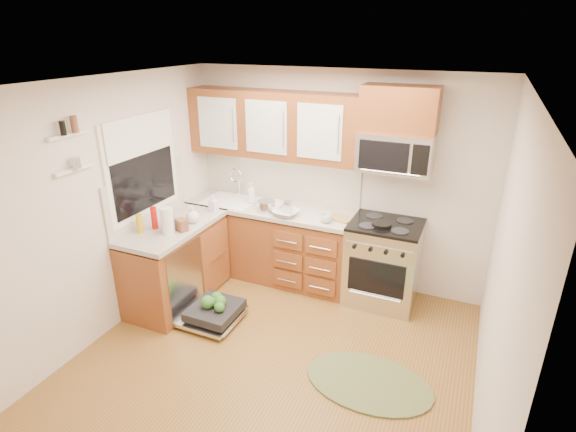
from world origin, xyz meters
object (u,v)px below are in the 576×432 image
at_px(dishwasher, 212,313).
at_px(skillet, 382,225).
at_px(sink, 231,210).
at_px(bowl_a, 286,213).
at_px(cutting_board, 340,218).
at_px(paper_towel_roll, 167,221).
at_px(upper_cabinets, 273,125).
at_px(bowl_b, 272,206).
at_px(microwave, 395,153).
at_px(range, 383,263).
at_px(stock_pot, 266,206).
at_px(cup, 326,218).
at_px(rug, 368,382).

relative_size(dishwasher, skillet, 3.32).
bearing_deg(sink, bowl_a, -11.63).
xyz_separation_m(dishwasher, cutting_board, (1.03, 1.11, 0.84)).
bearing_deg(paper_towel_roll, upper_cabinets, 63.37).
relative_size(upper_cabinets, bowl_b, 7.33).
bearing_deg(bowl_a, dishwasher, -114.65).
height_order(microwave, dishwasher, microwave).
distance_m(upper_cabinets, range, 1.99).
distance_m(skillet, paper_towel_roll, 2.23).
distance_m(stock_pot, cup, 0.74).
xyz_separation_m(upper_cabinets, paper_towel_roll, (-0.62, -1.24, -0.81)).
relative_size(range, cutting_board, 3.29).
relative_size(dishwasher, stock_pot, 3.33).
bearing_deg(upper_cabinets, microwave, -1.02).
bearing_deg(stock_pot, bowl_a, -8.80).
xyz_separation_m(upper_cabinets, stock_pot, (0.04, -0.28, -0.89)).
bearing_deg(microwave, cup, -154.35).
xyz_separation_m(dishwasher, skillet, (1.51, 1.03, 0.87)).
distance_m(cutting_board, bowl_a, 0.62).
height_order(microwave, skillet, microwave).
relative_size(sink, bowl_a, 2.19).
bearing_deg(cup, sink, 172.58).
bearing_deg(microwave, bowl_b, -171.32).
relative_size(bowl_a, cup, 2.31).
bearing_deg(paper_towel_roll, rug, -7.03).
bearing_deg(sink, microwave, 3.85).
distance_m(microwave, dishwasher, 2.55).
bearing_deg(stock_pot, rug, -37.86).
distance_m(microwave, stock_pot, 1.56).
bearing_deg(range, upper_cabinets, 174.11).
distance_m(cutting_board, cup, 0.20).
distance_m(cutting_board, paper_towel_roll, 1.86).
bearing_deg(upper_cabinets, rug, -43.06).
bearing_deg(cup, dishwasher, -133.93).
bearing_deg(bowl_b, stock_pot, -125.01).
distance_m(microwave, rug, 2.26).
bearing_deg(paper_towel_roll, sink, 84.97).
distance_m(upper_cabinets, sink, 1.21).
height_order(skillet, paper_towel_roll, paper_towel_roll).
relative_size(upper_cabinets, stock_pot, 9.74).
xyz_separation_m(rug, skillet, (-0.25, 1.27, 0.96)).
xyz_separation_m(skillet, cup, (-0.59, -0.08, 0.00)).
bearing_deg(paper_towel_roll, cutting_board, 35.32).
bearing_deg(stock_pot, skillet, 1.86).
xyz_separation_m(sink, stock_pot, (0.56, -0.13, 0.19)).
bearing_deg(bowl_b, upper_cabinets, 108.81).
bearing_deg(dishwasher, sink, 109.20).
distance_m(range, cutting_board, 0.69).
relative_size(rug, paper_towel_roll, 4.05).
height_order(range, rug, range).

